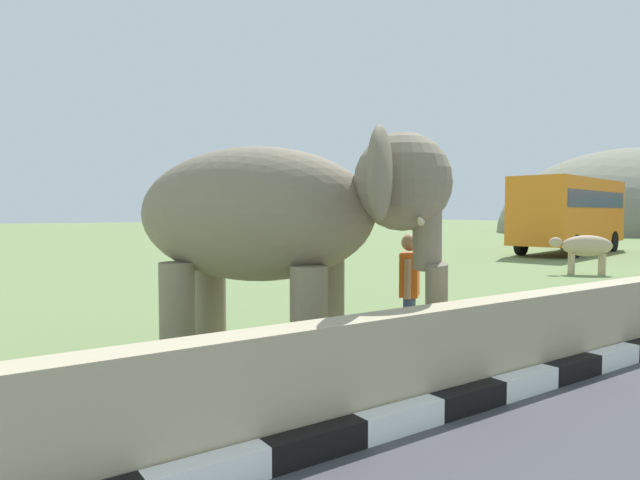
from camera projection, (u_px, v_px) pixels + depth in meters
barrier_parapet at (306, 385)px, 4.57m from camera, size 28.00×0.36×1.00m
elephant at (282, 218)px, 6.82m from camera, size 3.75×3.90×2.88m
person_handler at (410, 288)px, 7.32m from camera, size 0.55×0.50×1.66m
bus_orange at (570, 210)px, 25.90m from camera, size 8.94×4.26×3.50m
cow_near at (585, 247)px, 17.09m from camera, size 1.64×1.62×1.23m
hill_east at (636, 232)px, 53.13m from camera, size 29.43×23.54×16.25m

